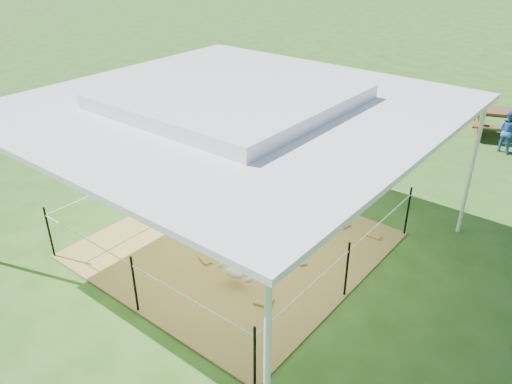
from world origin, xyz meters
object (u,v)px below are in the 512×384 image
Objects in this scene: woman at (187,168)px; distant_person at (508,131)px; pony at (241,218)px; straw_bale at (186,199)px; green_bottle at (151,202)px; foal at (234,271)px; picnic_table_near at (506,124)px.

distant_person is (4.15, 7.19, -0.39)m from woman.
straw_bale is at bearing 92.66° from pony.
straw_bale is 0.83× the size of woman.
distant_person is (2.58, 7.43, 0.05)m from pony.
distant_person reaches higher than green_bottle.
straw_bale is 0.73m from woman.
pony is at bearing 87.30° from distant_person.
green_bottle is at bearing -140.71° from straw_bale.
woman is 4.32× the size of green_bottle.
green_bottle is at bearing 160.64° from foal.
green_bottle is (-0.55, -0.45, -0.07)m from straw_bale.
picnic_table_near is at bearing 62.37° from green_bottle.
woman reaches higher than foal.
woman is 1.12m from green_bottle.
woman is at bearing 147.23° from foal.
distant_person is at bearing 74.09° from foal.
distant_person is (0.27, -1.01, 0.17)m from picnic_table_near.
pony is at bearing -8.02° from straw_bale.
foal is at bearing 57.05° from woman.
foal is 9.62m from picnic_table_near.
picnic_table_near reaches higher than green_bottle.
pony is 0.62× the size of picnic_table_near.
green_bottle is 3.06m from foal.
woman is 1.13× the size of foal.
picnic_table_near is at bearing 150.92° from woman.
foal is (2.29, -1.28, -0.66)m from woman.
foal is at bearing -120.79° from picnic_table_near.
foal reaches higher than straw_bale.
green_bottle is 9.77m from picnic_table_near.
straw_bale is 0.77× the size of pony.
pony reaches higher than green_bottle.
green_bottle is at bearing -59.08° from woman.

